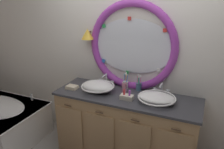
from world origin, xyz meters
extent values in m
cube|color=silver|center=(0.00, 0.59, 1.30)|extent=(6.40, 0.08, 2.60)
ellipsoid|color=silver|center=(-0.03, 0.54, 1.45)|extent=(1.09, 0.02, 0.72)
torus|color=purple|center=(-0.03, 0.53, 1.45)|extent=(1.19, 0.10, 1.19)
cube|color=purple|center=(0.52, 0.52, 1.48)|extent=(0.05, 0.01, 0.05)
cube|color=red|center=(0.38, 0.52, 1.69)|extent=(0.05, 0.01, 0.05)
cube|color=red|center=(-0.07, 0.52, 1.81)|extent=(0.04, 0.01, 0.04)
cube|color=green|center=(-0.42, 0.52, 1.70)|extent=(0.05, 0.01, 0.05)
cube|color=green|center=(-0.57, 0.52, 1.48)|extent=(0.05, 0.01, 0.05)
cube|color=#2866B7|center=(-0.44, 0.52, 1.22)|extent=(0.05, 0.01, 0.05)
cube|color=green|center=(-0.08, 0.52, 1.10)|extent=(0.05, 0.01, 0.05)
cube|color=silver|center=(0.34, 0.52, 1.19)|extent=(0.05, 0.01, 0.05)
cylinder|color=#4C3823|center=(-0.64, 0.51, 1.61)|extent=(0.02, 0.09, 0.02)
cone|color=gold|center=(-0.64, 0.46, 1.59)|extent=(0.17, 0.17, 0.14)
cube|color=tan|center=(0.01, 0.25, 0.43)|extent=(1.80, 0.60, 0.86)
cube|color=#38383D|center=(0.01, 0.25, 0.88)|extent=(1.83, 0.63, 0.03)
cube|color=#38383D|center=(0.01, 0.54, 0.80)|extent=(1.80, 0.02, 0.11)
cube|color=tan|center=(-0.66, -0.06, 0.39)|extent=(0.38, 0.02, 0.65)
cylinder|color=#422D1E|center=(-0.66, -0.07, 0.76)|extent=(0.10, 0.01, 0.01)
cube|color=tan|center=(-0.21, -0.06, 0.39)|extent=(0.38, 0.02, 0.65)
cylinder|color=#422D1E|center=(-0.21, -0.07, 0.76)|extent=(0.10, 0.01, 0.01)
cube|color=tan|center=(0.24, -0.06, 0.39)|extent=(0.38, 0.02, 0.65)
cylinder|color=#422D1E|center=(0.24, -0.07, 0.76)|extent=(0.10, 0.01, 0.01)
cylinder|color=#422D1E|center=(0.69, -0.07, 0.76)|extent=(0.10, 0.01, 0.01)
cylinder|color=silver|center=(-1.59, 0.26, 0.56)|extent=(0.04, 0.04, 0.11)
ellipsoid|color=white|center=(-0.37, 0.22, 0.96)|extent=(0.42, 0.32, 0.14)
torus|color=white|center=(-0.37, 0.22, 0.96)|extent=(0.44, 0.44, 0.02)
cylinder|color=silver|center=(-0.37, 0.22, 0.96)|extent=(0.03, 0.03, 0.01)
ellipsoid|color=white|center=(0.40, 0.22, 0.95)|extent=(0.43, 0.30, 0.11)
torus|color=white|center=(0.40, 0.22, 0.95)|extent=(0.45, 0.45, 0.02)
cylinder|color=silver|center=(0.40, 0.22, 0.95)|extent=(0.03, 0.03, 0.01)
cylinder|color=silver|center=(-0.37, 0.48, 0.90)|extent=(0.05, 0.05, 0.02)
cylinder|color=silver|center=(-0.37, 0.48, 0.98)|extent=(0.02, 0.02, 0.13)
sphere|color=silver|center=(-0.37, 0.48, 1.04)|extent=(0.03, 0.03, 0.03)
cylinder|color=silver|center=(-0.37, 0.41, 1.04)|extent=(0.02, 0.12, 0.02)
cylinder|color=silver|center=(-0.47, 0.48, 0.92)|extent=(0.04, 0.04, 0.06)
cylinder|color=silver|center=(-0.28, 0.48, 0.92)|extent=(0.04, 0.04, 0.06)
cube|color=silver|center=(-0.47, 0.48, 0.96)|extent=(0.05, 0.01, 0.01)
cube|color=silver|center=(-0.28, 0.48, 0.96)|extent=(0.05, 0.01, 0.01)
cylinder|color=silver|center=(0.40, 0.48, 0.90)|extent=(0.05, 0.05, 0.02)
cylinder|color=silver|center=(0.40, 0.48, 0.97)|extent=(0.02, 0.02, 0.12)
sphere|color=silver|center=(0.40, 0.48, 1.03)|extent=(0.03, 0.03, 0.03)
cylinder|color=silver|center=(0.40, 0.41, 1.03)|extent=(0.02, 0.13, 0.02)
cylinder|color=silver|center=(0.32, 0.48, 0.92)|extent=(0.04, 0.04, 0.06)
cylinder|color=silver|center=(0.49, 0.48, 0.92)|extent=(0.04, 0.04, 0.06)
cube|color=silver|center=(0.32, 0.48, 0.96)|extent=(0.05, 0.01, 0.01)
cube|color=silver|center=(0.49, 0.48, 0.96)|extent=(0.05, 0.01, 0.01)
cylinder|color=white|center=(-0.08, 0.47, 0.94)|extent=(0.07, 0.07, 0.09)
torus|color=white|center=(-0.08, 0.47, 0.98)|extent=(0.08, 0.08, 0.01)
cylinder|color=blue|center=(-0.07, 0.47, 0.99)|extent=(0.02, 0.03, 0.17)
cube|color=white|center=(-0.07, 0.47, 1.09)|extent=(0.02, 0.02, 0.02)
cylinder|color=yellow|center=(-0.08, 0.48, 1.00)|extent=(0.01, 0.04, 0.19)
cube|color=white|center=(-0.08, 0.48, 1.10)|extent=(0.02, 0.02, 0.03)
cylinder|color=#19ADB2|center=(-0.09, 0.47, 1.00)|extent=(0.03, 0.03, 0.19)
cube|color=white|center=(-0.09, 0.47, 1.10)|extent=(0.02, 0.02, 0.03)
cylinder|color=purple|center=(-0.08, 0.45, 0.99)|extent=(0.01, 0.03, 0.18)
cube|color=white|center=(-0.08, 0.45, 1.09)|extent=(0.02, 0.02, 0.02)
cylinder|color=slate|center=(0.10, 0.47, 0.94)|extent=(0.07, 0.07, 0.10)
torus|color=slate|center=(0.10, 0.47, 0.99)|extent=(0.08, 0.08, 0.01)
cylinder|color=pink|center=(0.12, 0.47, 0.99)|extent=(0.04, 0.03, 0.18)
cube|color=white|center=(0.12, 0.47, 1.09)|extent=(0.02, 0.02, 0.03)
cylinder|color=blue|center=(0.10, 0.48, 0.98)|extent=(0.02, 0.01, 0.16)
cube|color=white|center=(0.10, 0.48, 1.07)|extent=(0.02, 0.02, 0.02)
cylinder|color=pink|center=(0.09, 0.47, 1.00)|extent=(0.02, 0.03, 0.19)
cube|color=white|center=(0.09, 0.47, 1.10)|extent=(0.02, 0.02, 0.02)
cylinder|color=green|center=(0.11, 0.45, 0.99)|extent=(0.01, 0.03, 0.17)
cube|color=white|center=(0.11, 0.45, 1.09)|extent=(0.02, 0.02, 0.02)
cylinder|color=pink|center=(-0.04, 0.32, 0.96)|extent=(0.06, 0.06, 0.14)
cylinder|color=silver|center=(-0.04, 0.32, 1.04)|extent=(0.04, 0.04, 0.02)
cylinder|color=silver|center=(-0.04, 0.30, 1.05)|extent=(0.01, 0.04, 0.01)
cube|color=beige|center=(-0.73, 0.15, 0.90)|extent=(0.16, 0.12, 0.02)
cube|color=beige|center=(-0.73, 0.15, 0.92)|extent=(0.15, 0.11, 0.02)
cube|color=beige|center=(0.06, 0.14, 0.92)|extent=(0.16, 0.09, 0.06)
cylinder|color=#E0383D|center=(0.02, 0.14, 0.98)|extent=(0.02, 0.02, 0.07)
cylinder|color=purple|center=(0.09, 0.14, 0.98)|extent=(0.02, 0.02, 0.07)
camera|label=1|loc=(0.89, -2.18, 2.09)|focal=36.06mm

